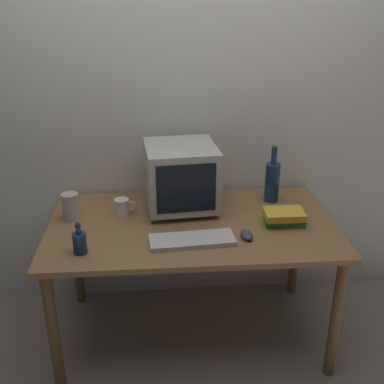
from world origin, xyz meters
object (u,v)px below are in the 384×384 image
bottle_short (80,242)px  mug (122,207)px  keyboard (192,240)px  crt_monitor (181,177)px  computer_mouse (247,235)px  metal_canister (71,207)px  book_stack (284,217)px  bottle_tall (272,181)px

bottle_short → mug: 0.43m
keyboard → mug: (-0.36, 0.34, 0.03)m
crt_monitor → computer_mouse: bearing=-50.1°
keyboard → metal_canister: (-0.63, 0.30, 0.06)m
crt_monitor → book_stack: size_ratio=1.90×
bottle_short → bottle_tall: bearing=26.3°
mug → bottle_short: bearing=-113.9°
metal_canister → keyboard: bearing=-25.2°
bottle_tall → metal_canister: 1.14m
book_stack → bottle_short: bearing=-168.0°
book_stack → bottle_tall: bearing=90.3°
keyboard → computer_mouse: (0.28, 0.02, 0.01)m
metal_canister → crt_monitor: bearing=8.9°
computer_mouse → bottle_short: 0.82m
bottle_short → mug: bottle_short is taller
computer_mouse → mug: 0.71m
computer_mouse → crt_monitor: bearing=123.3°
crt_monitor → keyboard: size_ratio=1.00×
bottle_tall → book_stack: bearing=-89.7°
mug → metal_canister: size_ratio=0.80×
computer_mouse → bottle_short: (-0.81, -0.08, 0.04)m
computer_mouse → book_stack: book_stack is taller
keyboard → bottle_short: 0.54m
mug → book_stack: bearing=-11.6°
crt_monitor → bottle_short: crt_monitor is taller
keyboard → bottle_short: bearing=-178.1°
book_stack → mug: bearing=168.4°
bottle_tall → bottle_short: bearing=-153.7°
bottle_short → keyboard: bearing=6.3°
bottle_short → book_stack: (1.04, 0.22, -0.02)m
keyboard → crt_monitor: bearing=90.2°
computer_mouse → mug: (-0.64, 0.32, 0.03)m
computer_mouse → metal_canister: metal_canister is taller
crt_monitor → bottle_short: size_ratio=2.58×
keyboard → book_stack: size_ratio=1.91×
keyboard → bottle_tall: (0.50, 0.45, 0.12)m
keyboard → bottle_tall: 0.68m
keyboard → mug: 0.49m
keyboard → mug: bearing=132.3°
bottle_tall → bottle_short: size_ratio=2.09×
bottle_tall → mug: (-0.86, -0.11, -0.08)m
metal_canister → book_stack: bearing=-6.9°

